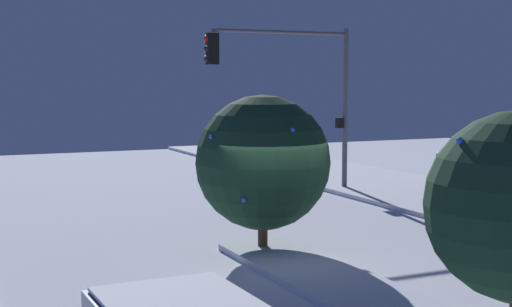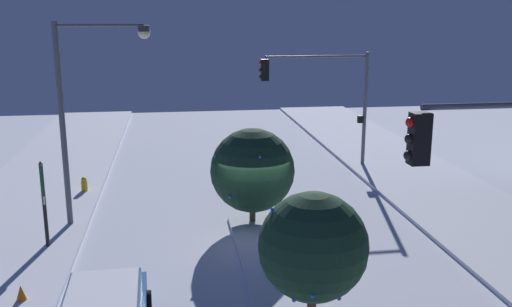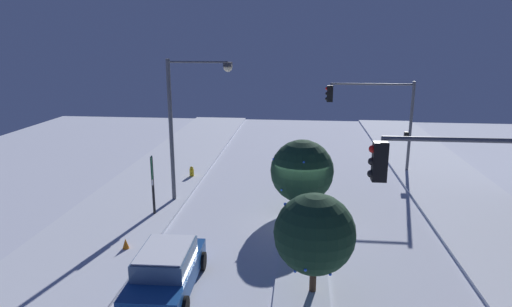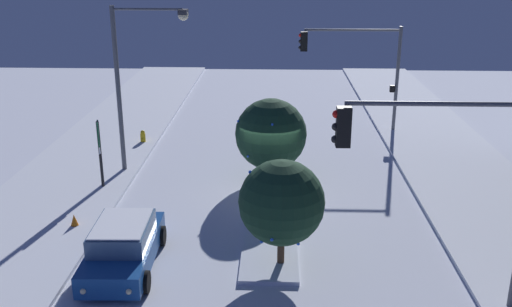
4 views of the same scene
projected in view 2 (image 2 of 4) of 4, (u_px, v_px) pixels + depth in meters
ground at (255, 232)px, 19.97m from camera, size 52.00×52.00×0.00m
curb_strip_near at (1, 244)px, 18.75m from camera, size 52.00×5.20×0.14m
curb_strip_far at (480, 218)px, 21.15m from camera, size 52.00×5.20×0.14m
median_strip at (273, 268)px, 16.96m from camera, size 9.00×1.80×0.14m
traffic_light_corner_far_left at (323, 88)px, 27.41m from camera, size 0.32×5.36×5.67m
street_lamp_arched at (88, 95)px, 19.45m from camera, size 0.56×3.22×7.21m
fire_hydrant at (84, 186)px, 24.17m from camera, size 0.48×0.26×0.74m
parking_info_sign at (43, 195)px, 18.02m from camera, size 0.55×0.20×2.89m
decorated_tree_median at (252, 170)px, 20.27m from camera, size 3.01×3.01×3.54m
decorated_tree_left_of_median at (313, 247)px, 13.30m from camera, size 2.60×2.60×3.45m
construction_cone at (21, 295)px, 14.92m from camera, size 0.36×0.36×0.55m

